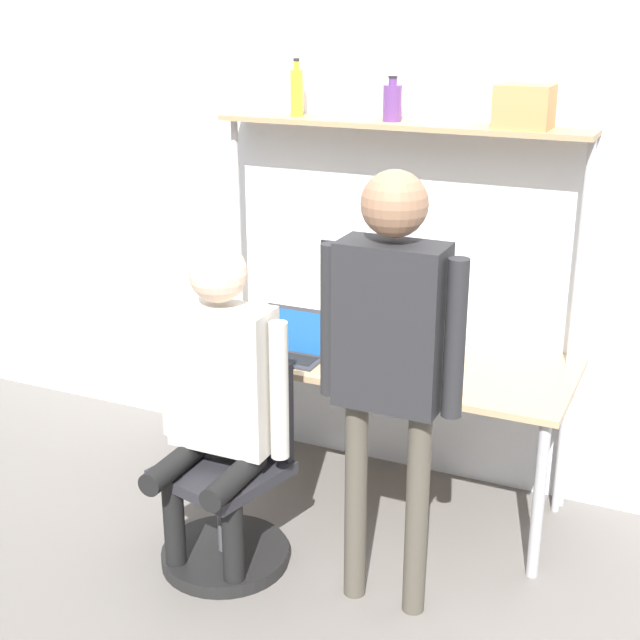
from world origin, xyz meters
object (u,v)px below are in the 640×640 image
object	(u,v)px
office_chair	(230,501)
monitor	(366,287)
bottle_purple	(392,102)
bottle_amber	(297,92)
person_standing	(391,340)
storage_box	(524,106)
person_seated	(218,384)
cell_phone	(338,368)
laptop	(292,343)

from	to	relation	value
office_chair	monitor	bearing A→B (deg)	75.40
bottle_purple	bottle_amber	xyz separation A→B (m)	(-0.48, 0.00, 0.03)
person_standing	storage_box	bearing A→B (deg)	77.57
bottle_amber	person_seated	bearing A→B (deg)	-82.84
cell_phone	person_seated	bearing A→B (deg)	-120.11
cell_phone	bottle_purple	world-z (taller)	bottle_purple
person_seated	person_standing	xyz separation A→B (m)	(0.73, 0.03, 0.30)
laptop	storage_box	xyz separation A→B (m)	(0.90, 0.43, 1.08)
cell_phone	person_standing	xyz separation A→B (m)	(0.43, -0.50, 0.38)
bottle_purple	bottle_amber	bearing A→B (deg)	180.00
person_standing	bottle_amber	world-z (taller)	bottle_amber
laptop	office_chair	xyz separation A→B (m)	(-0.04, -0.55, -0.54)
laptop	bottle_purple	size ratio (longest dim) A/B	1.58
person_standing	office_chair	bearing A→B (deg)	178.78
cell_phone	bottle_amber	size ratio (longest dim) A/B	0.56
bottle_purple	bottle_amber	distance (m)	0.48
cell_phone	person_standing	distance (m)	0.76
bottle_purple	laptop	bearing A→B (deg)	-125.74
person_seated	person_standing	world-z (taller)	person_standing
person_seated	monitor	bearing A→B (deg)	75.43
monitor	bottle_amber	bearing A→B (deg)	175.19
monitor	bottle_amber	world-z (taller)	bottle_amber
storage_box	bottle_purple	bearing A→B (deg)	-180.00
person_seated	bottle_purple	world-z (taller)	bottle_purple
monitor	person_standing	xyz separation A→B (m)	(0.48, -0.96, 0.13)
bottle_amber	person_standing	bearing A→B (deg)	-49.12
monitor	bottle_amber	size ratio (longest dim) A/B	1.83
office_chair	bottle_amber	xyz separation A→B (m)	(-0.14, 0.98, 1.64)
cell_phone	person_standing	bearing A→B (deg)	-49.72
bottle_amber	cell_phone	bearing A→B (deg)	-48.51
monitor	bottle_amber	xyz separation A→B (m)	(-0.38, 0.03, 0.91)
person_seated	storage_box	bearing A→B (deg)	46.98
bottle_purple	storage_box	bearing A→B (deg)	0.00
person_seated	bottle_amber	xyz separation A→B (m)	(-0.13, 1.02, 1.08)
bottle_amber	storage_box	bearing A→B (deg)	0.00
monitor	laptop	size ratio (longest dim) A/B	1.53
office_chair	storage_box	distance (m)	2.12
bottle_purple	storage_box	distance (m)	0.60
storage_box	person_standing	bearing A→B (deg)	-102.43
monitor	office_chair	bearing A→B (deg)	-104.60
person_seated	storage_box	distance (m)	1.75
office_chair	person_standing	xyz separation A→B (m)	(0.72, -0.02, 0.87)
cell_phone	bottle_purple	size ratio (longest dim) A/B	0.75
person_seated	storage_box	world-z (taller)	storage_box
storage_box	office_chair	bearing A→B (deg)	-133.89
laptop	person_standing	bearing A→B (deg)	-39.59
monitor	laptop	distance (m)	0.48
laptop	cell_phone	xyz separation A→B (m)	(0.26, -0.06, -0.06)
cell_phone	bottle_amber	bearing A→B (deg)	131.49
monitor	person_standing	size ratio (longest dim) A/B	0.27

